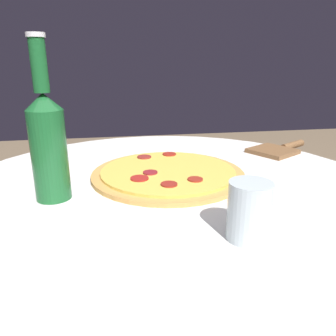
{
  "coord_description": "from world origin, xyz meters",
  "views": [
    {
      "loc": [
        -0.12,
        -0.67,
        1.04
      ],
      "look_at": [
        0.01,
        0.05,
        0.8
      ],
      "focal_mm": 35.0,
      "sensor_mm": 36.0,
      "label": 1
    }
  ],
  "objects_px": {
    "pizza": "(168,173)",
    "drinking_glass": "(249,211)",
    "pizza_paddle": "(278,150)",
    "beer_bottle": "(48,142)"
  },
  "relations": [
    {
      "from": "pizza",
      "to": "drinking_glass",
      "type": "relative_size",
      "value": 3.93
    },
    {
      "from": "drinking_glass",
      "to": "pizza_paddle",
      "type": "bearing_deg",
      "value": 57.77
    },
    {
      "from": "pizza_paddle",
      "to": "drinking_glass",
      "type": "bearing_deg",
      "value": -152.1
    },
    {
      "from": "beer_bottle",
      "to": "pizza_paddle",
      "type": "relative_size",
      "value": 1.36
    },
    {
      "from": "pizza",
      "to": "beer_bottle",
      "type": "xyz_separation_m",
      "value": [
        -0.24,
        -0.09,
        0.11
      ]
    },
    {
      "from": "pizza",
      "to": "drinking_glass",
      "type": "height_order",
      "value": "drinking_glass"
    },
    {
      "from": "beer_bottle",
      "to": "drinking_glass",
      "type": "relative_size",
      "value": 3.35
    },
    {
      "from": "pizza",
      "to": "beer_bottle",
      "type": "height_order",
      "value": "beer_bottle"
    },
    {
      "from": "pizza_paddle",
      "to": "drinking_glass",
      "type": "xyz_separation_m",
      "value": [
        -0.29,
        -0.46,
        0.04
      ]
    },
    {
      "from": "pizza_paddle",
      "to": "pizza",
      "type": "bearing_deg",
      "value": 173.99
    }
  ]
}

